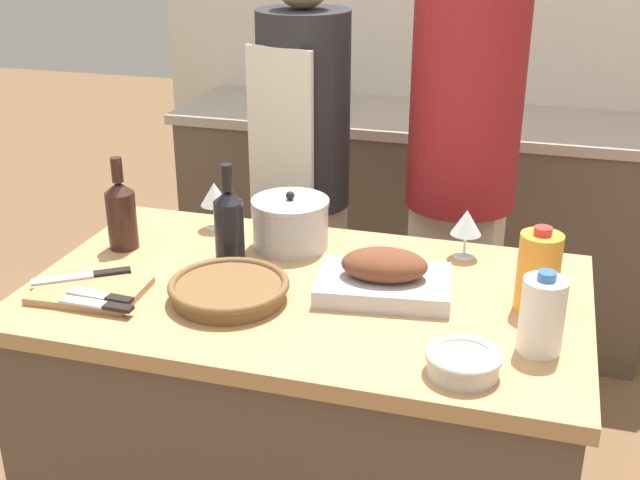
{
  "coord_description": "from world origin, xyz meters",
  "views": [
    {
      "loc": [
        0.52,
        -1.68,
        1.76
      ],
      "look_at": [
        0.0,
        0.12,
        0.96
      ],
      "focal_mm": 45.0,
      "sensor_mm": 36.0,
      "label": 1
    }
  ],
  "objects_px": {
    "mixing_bowl": "(463,361)",
    "juice_jug": "(538,272)",
    "wine_bottle_green": "(229,223)",
    "milk_jug": "(542,315)",
    "wine_glass_left": "(466,223)",
    "roasting_pan": "(384,277)",
    "knife_chef": "(85,276)",
    "condiment_bottle_short": "(325,86)",
    "stock_pot": "(291,223)",
    "wicker_basket": "(229,289)",
    "condiment_bottle_extra": "(290,83)",
    "person_cook_aproned": "(304,169)",
    "knife_paring": "(99,304)",
    "wine_bottle_dark": "(121,213)",
    "wine_glass_right": "(214,195)",
    "knife_bread": "(103,296)",
    "condiment_bottle_tall": "(464,96)",
    "person_cook_guest": "(462,167)",
    "cutting_board": "(90,291)"
  },
  "relations": [
    {
      "from": "cutting_board",
      "to": "juice_jug",
      "type": "xyz_separation_m",
      "value": [
        1.03,
        0.22,
        0.09
      ]
    },
    {
      "from": "condiment_bottle_tall",
      "to": "juice_jug",
      "type": "bearing_deg",
      "value": -76.92
    },
    {
      "from": "wine_bottle_green",
      "to": "person_cook_aproned",
      "type": "bearing_deg",
      "value": 91.48
    },
    {
      "from": "wicker_basket",
      "to": "wine_glass_right",
      "type": "distance_m",
      "value": 0.46
    },
    {
      "from": "stock_pot",
      "to": "knife_bread",
      "type": "bearing_deg",
      "value": -125.43
    },
    {
      "from": "knife_chef",
      "to": "mixing_bowl",
      "type": "bearing_deg",
      "value": -9.22
    },
    {
      "from": "wine_glass_left",
      "to": "condiment_bottle_tall",
      "type": "xyz_separation_m",
      "value": [
        -0.16,
        1.25,
        0.05
      ]
    },
    {
      "from": "stock_pot",
      "to": "condiment_bottle_short",
      "type": "xyz_separation_m",
      "value": [
        -0.26,
        1.26,
        0.09
      ]
    },
    {
      "from": "mixing_bowl",
      "to": "juice_jug",
      "type": "bearing_deg",
      "value": 68.59
    },
    {
      "from": "mixing_bowl",
      "to": "wine_bottle_green",
      "type": "xyz_separation_m",
      "value": [
        -0.65,
        0.38,
        0.08
      ]
    },
    {
      "from": "condiment_bottle_extra",
      "to": "person_cook_aproned",
      "type": "relative_size",
      "value": 0.12
    },
    {
      "from": "person_cook_aproned",
      "to": "condiment_bottle_short",
      "type": "bearing_deg",
      "value": 114.06
    },
    {
      "from": "knife_paring",
      "to": "wine_bottle_dark",
      "type": "bearing_deg",
      "value": 110.32
    },
    {
      "from": "cutting_board",
      "to": "wine_bottle_green",
      "type": "distance_m",
      "value": 0.39
    },
    {
      "from": "stock_pot",
      "to": "knife_paring",
      "type": "height_order",
      "value": "stock_pot"
    },
    {
      "from": "wicker_basket",
      "to": "knife_paring",
      "type": "relative_size",
      "value": 1.59
    },
    {
      "from": "juice_jug",
      "to": "wine_bottle_dark",
      "type": "relative_size",
      "value": 0.8
    },
    {
      "from": "wine_glass_left",
      "to": "wine_glass_right",
      "type": "xyz_separation_m",
      "value": [
        -0.71,
        0.0,
        0.01
      ]
    },
    {
      "from": "condiment_bottle_extra",
      "to": "person_cook_aproned",
      "type": "distance_m",
      "value": 0.81
    },
    {
      "from": "milk_jug",
      "to": "condiment_bottle_short",
      "type": "bearing_deg",
      "value": 119.67
    },
    {
      "from": "wicker_basket",
      "to": "wine_bottle_green",
      "type": "xyz_separation_m",
      "value": [
        -0.08,
        0.21,
        0.08
      ]
    },
    {
      "from": "milk_jug",
      "to": "wine_glass_left",
      "type": "xyz_separation_m",
      "value": [
        -0.21,
        0.44,
        0.01
      ]
    },
    {
      "from": "juice_jug",
      "to": "knife_chef",
      "type": "distance_m",
      "value": 1.09
    },
    {
      "from": "mixing_bowl",
      "to": "wine_bottle_green",
      "type": "relative_size",
      "value": 0.59
    },
    {
      "from": "person_cook_guest",
      "to": "mixing_bowl",
      "type": "bearing_deg",
      "value": -74.82
    },
    {
      "from": "wine_glass_right",
      "to": "person_cook_guest",
      "type": "xyz_separation_m",
      "value": [
        0.64,
        0.51,
        -0.02
      ]
    },
    {
      "from": "wine_bottle_dark",
      "to": "knife_bread",
      "type": "distance_m",
      "value": 0.34
    },
    {
      "from": "condiment_bottle_short",
      "to": "person_cook_guest",
      "type": "distance_m",
      "value": 0.95
    },
    {
      "from": "wicker_basket",
      "to": "wine_bottle_dark",
      "type": "height_order",
      "value": "wine_bottle_dark"
    },
    {
      "from": "juice_jug",
      "to": "mixing_bowl",
      "type": "bearing_deg",
      "value": -111.41
    },
    {
      "from": "condiment_bottle_tall",
      "to": "condiment_bottle_short",
      "type": "distance_m",
      "value": 0.57
    },
    {
      "from": "wicker_basket",
      "to": "stock_pot",
      "type": "distance_m",
      "value": 0.35
    },
    {
      "from": "milk_jug",
      "to": "knife_paring",
      "type": "bearing_deg",
      "value": -173.64
    },
    {
      "from": "mixing_bowl",
      "to": "condiment_bottle_short",
      "type": "distance_m",
      "value": 1.95
    },
    {
      "from": "wine_bottle_dark",
      "to": "condiment_bottle_extra",
      "type": "bearing_deg",
      "value": 89.99
    },
    {
      "from": "roasting_pan",
      "to": "knife_chef",
      "type": "bearing_deg",
      "value": -168.27
    },
    {
      "from": "mixing_bowl",
      "to": "juice_jug",
      "type": "xyz_separation_m",
      "value": [
        0.13,
        0.32,
        0.07
      ]
    },
    {
      "from": "wine_glass_left",
      "to": "wine_bottle_dark",
      "type": "bearing_deg",
      "value": -167.93
    },
    {
      "from": "stock_pot",
      "to": "wicker_basket",
      "type": "bearing_deg",
      "value": -97.03
    },
    {
      "from": "juice_jug",
      "to": "wicker_basket",
      "type": "bearing_deg",
      "value": -167.62
    },
    {
      "from": "wine_bottle_dark",
      "to": "knife_paring",
      "type": "bearing_deg",
      "value": -69.68
    },
    {
      "from": "condiment_bottle_extra",
      "to": "wicker_basket",
      "type": "bearing_deg",
      "value": -76.79
    },
    {
      "from": "wine_glass_right",
      "to": "knife_bread",
      "type": "xyz_separation_m",
      "value": [
        -0.07,
        -0.51,
        -0.08
      ]
    },
    {
      "from": "milk_jug",
      "to": "wine_bottle_green",
      "type": "relative_size",
      "value": 0.69
    },
    {
      "from": "roasting_pan",
      "to": "wine_bottle_dark",
      "type": "distance_m",
      "value": 0.75
    },
    {
      "from": "cutting_board",
      "to": "mixing_bowl",
      "type": "height_order",
      "value": "mixing_bowl"
    },
    {
      "from": "wicker_basket",
      "to": "person_cook_aproned",
      "type": "relative_size",
      "value": 0.18
    },
    {
      "from": "wine_bottle_dark",
      "to": "knife_bread",
      "type": "bearing_deg",
      "value": -69.62
    },
    {
      "from": "knife_paring",
      "to": "condiment_bottle_short",
      "type": "height_order",
      "value": "condiment_bottle_short"
    },
    {
      "from": "wine_glass_left",
      "to": "knife_chef",
      "type": "relative_size",
      "value": 0.63
    }
  ]
}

